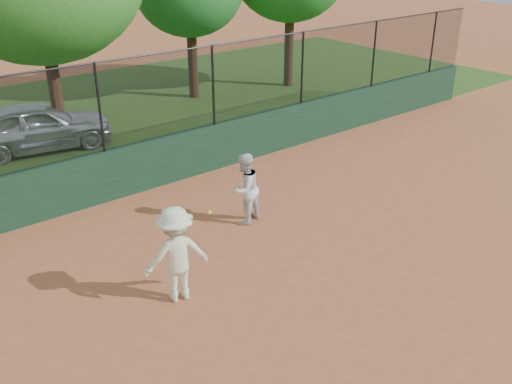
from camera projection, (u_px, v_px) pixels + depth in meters
ground at (302, 316)px, 9.34m from camera, size 80.00×80.00×0.00m
back_wall at (128, 170)px, 13.31m from camera, size 26.00×0.20×1.20m
grass_strip at (40, 129)px, 17.79m from camera, size 36.00×12.00×0.01m
parked_car at (36, 126)px, 15.91m from camera, size 4.31×2.38×1.39m
player_second at (245, 189)px, 11.97m from camera, size 0.89×0.77×1.55m
player_main at (176, 254)px, 9.44m from camera, size 1.22×0.88×1.71m
fence_assembly at (119, 103)px, 12.60m from camera, size 26.00×0.06×2.00m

